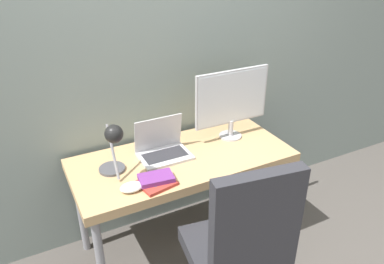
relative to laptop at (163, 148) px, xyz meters
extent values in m
cube|color=gray|center=(0.11, 0.31, 0.52)|extent=(8.00, 0.05, 2.60)
cube|color=tan|center=(0.11, -0.07, -0.08)|extent=(1.42, 0.64, 0.06)
cylinder|color=gray|center=(-0.54, -0.33, -0.45)|extent=(0.05, 0.05, 0.67)
cylinder|color=gray|center=(0.76, -0.33, -0.45)|extent=(0.05, 0.05, 0.67)
cylinder|color=gray|center=(-0.54, 0.19, -0.45)|extent=(0.05, 0.05, 0.67)
cylinder|color=gray|center=(0.76, 0.19, -0.45)|extent=(0.05, 0.05, 0.67)
cube|color=silver|center=(0.00, -0.03, -0.04)|extent=(0.32, 0.23, 0.02)
cube|color=#2D2D33|center=(0.00, -0.03, -0.03)|extent=(0.27, 0.14, 0.00)
cube|color=silver|center=(0.00, 0.06, 0.08)|extent=(0.32, 0.05, 0.23)
cube|color=silver|center=(0.00, 0.06, 0.08)|extent=(0.29, 0.04, 0.20)
cylinder|color=#B7B7BC|center=(0.53, 0.02, -0.05)|extent=(0.16, 0.16, 0.01)
cylinder|color=#B7B7BC|center=(0.53, 0.02, 0.02)|extent=(0.04, 0.04, 0.11)
cube|color=#B7B7BC|center=(0.53, 0.02, 0.25)|extent=(0.55, 0.02, 0.38)
cube|color=silver|center=(0.53, 0.01, 0.25)|extent=(0.53, 0.00, 0.35)
cylinder|color=#4C4C51|center=(-0.35, -0.02, -0.04)|extent=(0.16, 0.16, 0.02)
cylinder|color=#99999E|center=(-0.35, -0.09, 0.11)|extent=(0.02, 0.15, 0.30)
sphere|color=black|center=(-0.35, -0.16, 0.26)|extent=(0.10, 0.10, 0.10)
cube|color=#2D2D33|center=(0.08, -0.72, -0.32)|extent=(0.52, 0.57, 0.09)
cube|color=#2D2D33|center=(0.05, -0.94, 0.04)|extent=(0.44, 0.13, 0.62)
cube|color=#B2382D|center=(-0.16, -0.29, -0.04)|extent=(0.22, 0.20, 0.02)
cube|color=#753384|center=(-0.16, -0.27, -0.02)|extent=(0.21, 0.15, 0.03)
cube|color=#4C4C51|center=(-0.15, -0.25, -0.04)|extent=(0.13, 0.17, 0.02)
ellipsoid|color=white|center=(-0.31, -0.27, -0.03)|extent=(0.13, 0.10, 0.04)
camera|label=1|loc=(-0.79, -1.95, 1.21)|focal=35.00mm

